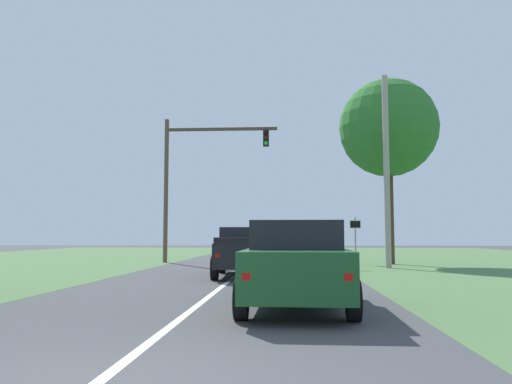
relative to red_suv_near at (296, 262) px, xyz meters
name	(u,v)px	position (x,y,z in m)	size (l,w,h in m)	color
ground_plane	(233,278)	(-2.10, 7.21, -0.95)	(120.00, 120.00, 0.00)	#424244
lane_centre_stripe	(146,346)	(-2.10, -3.79, -0.94)	(0.16, 43.91, 0.01)	white
red_suv_near	(296,262)	(0.00, 0.00, 0.00)	(2.25, 5.01, 1.77)	#194C23
pickup_truck_lead	(246,251)	(-1.72, 8.05, -0.01)	(2.41, 5.38, 1.78)	black
traffic_light	(193,169)	(-5.46, 17.59, 4.27)	(6.38, 0.40, 8.07)	brown
keep_moving_sign	(355,234)	(3.33, 16.25, 0.60)	(0.60, 0.09, 2.42)	gray
oak_tree_right	(388,128)	(5.21, 16.57, 6.25)	(5.21, 5.21, 9.83)	#4C351E
utility_pole_right	(387,170)	(4.44, 13.35, 3.58)	(0.28, 0.28, 9.05)	#9E998E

